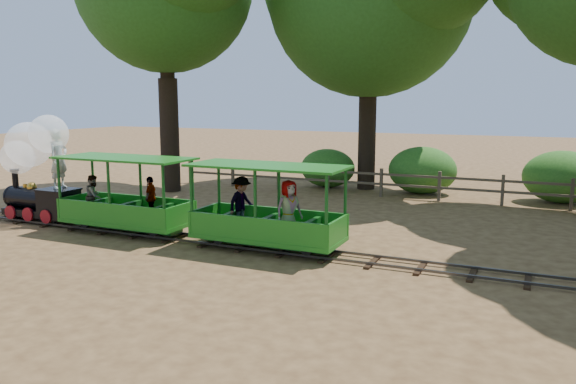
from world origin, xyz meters
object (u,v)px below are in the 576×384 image
at_px(locomotive, 35,161).
at_px(carriage_rear, 265,214).
at_px(fence, 410,182).
at_px(carriage_front, 124,204).

xyz_separation_m(locomotive, carriage_rear, (7.13, -0.02, -0.90)).
bearing_deg(locomotive, fence, 42.37).
height_order(locomotive, fence, locomotive).
xyz_separation_m(locomotive, carriage_front, (3.11, -0.06, -0.95)).
relative_size(locomotive, carriage_front, 0.85).
xyz_separation_m(carriage_rear, fence, (1.56, 7.94, -0.24)).
bearing_deg(carriage_rear, fence, 78.92).
bearing_deg(carriage_front, locomotive, 178.90).
xyz_separation_m(carriage_front, carriage_rear, (4.02, 0.04, 0.06)).
xyz_separation_m(locomotive, fence, (8.69, 7.92, -1.13)).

